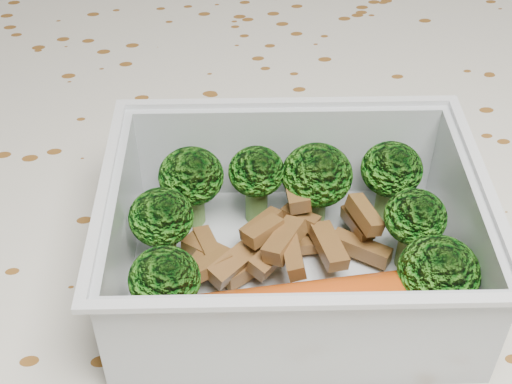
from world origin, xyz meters
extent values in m
cube|color=brown|center=(0.00, 0.00, 0.73)|extent=(1.40, 0.90, 0.04)
cube|color=silver|center=(0.00, 0.00, 0.75)|extent=(1.46, 0.96, 0.01)
cube|color=silver|center=(0.02, -0.04, 0.76)|extent=(0.18, 0.15, 0.00)
cube|color=silver|center=(0.03, 0.02, 0.79)|extent=(0.17, 0.02, 0.06)
cube|color=silver|center=(0.01, -0.10, 0.79)|extent=(0.17, 0.02, 0.06)
cube|color=silver|center=(0.10, -0.05, 0.79)|extent=(0.02, 0.12, 0.06)
cube|color=silver|center=(-0.06, -0.03, 0.79)|extent=(0.02, 0.12, 0.06)
cube|color=silver|center=(0.03, 0.03, 0.82)|extent=(0.18, 0.03, 0.00)
cube|color=silver|center=(0.01, -0.11, 0.82)|extent=(0.18, 0.03, 0.00)
cube|color=silver|center=(0.11, -0.05, 0.82)|extent=(0.02, 0.13, 0.00)
cube|color=silver|center=(-0.07, -0.03, 0.82)|extent=(0.02, 0.13, 0.00)
cylinder|color=#608C3F|center=(-0.02, 0.00, 0.77)|extent=(0.01, 0.01, 0.02)
ellipsoid|color=#38851A|center=(-0.02, 0.00, 0.79)|extent=(0.03, 0.03, 0.03)
cylinder|color=#608C3F|center=(0.01, 0.00, 0.77)|extent=(0.01, 0.01, 0.02)
ellipsoid|color=#38851A|center=(0.01, 0.00, 0.79)|extent=(0.03, 0.03, 0.03)
cylinder|color=#608C3F|center=(0.04, 0.00, 0.77)|extent=(0.01, 0.01, 0.02)
ellipsoid|color=#38851A|center=(0.04, 0.00, 0.79)|extent=(0.04, 0.04, 0.03)
cylinder|color=#608C3F|center=(0.08, -0.01, 0.77)|extent=(0.01, 0.01, 0.02)
ellipsoid|color=#38851A|center=(0.08, -0.01, 0.79)|extent=(0.03, 0.03, 0.03)
cylinder|color=#608C3F|center=(-0.04, -0.03, 0.77)|extent=(0.01, 0.01, 0.02)
ellipsoid|color=#38851A|center=(-0.04, -0.03, 0.79)|extent=(0.03, 0.03, 0.03)
cylinder|color=#608C3F|center=(0.08, -0.04, 0.77)|extent=(0.01, 0.01, 0.02)
ellipsoid|color=#38851A|center=(0.08, -0.04, 0.79)|extent=(0.03, 0.03, 0.03)
cylinder|color=#608C3F|center=(-0.04, -0.07, 0.77)|extent=(0.01, 0.01, 0.02)
ellipsoid|color=#38851A|center=(-0.04, -0.07, 0.79)|extent=(0.03, 0.03, 0.03)
cylinder|color=#608C3F|center=(0.08, -0.08, 0.77)|extent=(0.01, 0.01, 0.02)
ellipsoid|color=#38851A|center=(0.08, -0.08, 0.79)|extent=(0.04, 0.04, 0.03)
cube|color=brown|center=(0.01, -0.04, 0.79)|extent=(0.02, 0.02, 0.01)
cube|color=brown|center=(0.03, -0.02, 0.77)|extent=(0.02, 0.02, 0.01)
cube|color=brown|center=(-0.02, -0.05, 0.78)|extent=(0.03, 0.02, 0.01)
cube|color=brown|center=(0.04, -0.04, 0.77)|extent=(0.02, 0.03, 0.01)
cube|color=brown|center=(0.02, -0.05, 0.78)|extent=(0.01, 0.02, 0.01)
cube|color=brown|center=(0.02, -0.02, 0.77)|extent=(0.03, 0.02, 0.01)
cube|color=brown|center=(0.06, -0.04, 0.77)|extent=(0.03, 0.03, 0.01)
cube|color=brown|center=(-0.02, -0.04, 0.77)|extent=(0.03, 0.02, 0.01)
cube|color=brown|center=(0.06, -0.03, 0.78)|extent=(0.02, 0.03, 0.01)
cube|color=brown|center=(0.01, -0.04, 0.77)|extent=(0.03, 0.03, 0.01)
cube|color=brown|center=(-0.02, -0.03, 0.77)|extent=(0.02, 0.03, 0.01)
cube|color=brown|center=(0.00, -0.04, 0.77)|extent=(0.02, 0.02, 0.01)
cube|color=brown|center=(0.06, -0.03, 0.78)|extent=(0.01, 0.02, 0.01)
cube|color=brown|center=(0.03, -0.03, 0.77)|extent=(0.03, 0.01, 0.01)
cube|color=brown|center=(0.01, -0.02, 0.78)|extent=(0.02, 0.02, 0.01)
cube|color=brown|center=(0.03, -0.01, 0.79)|extent=(0.01, 0.02, 0.01)
cube|color=brown|center=(0.06, -0.02, 0.77)|extent=(0.01, 0.02, 0.01)
cube|color=brown|center=(-0.02, -0.03, 0.77)|extent=(0.03, 0.03, 0.01)
cube|color=brown|center=(-0.01, -0.04, 0.77)|extent=(0.03, 0.03, 0.01)
cube|color=brown|center=(0.02, -0.04, 0.78)|extent=(0.03, 0.03, 0.01)
cylinder|color=#B6410F|center=(0.02, -0.08, 0.78)|extent=(0.13, 0.03, 0.02)
sphere|color=#B6410F|center=(0.09, -0.08, 0.78)|extent=(0.02, 0.02, 0.02)
sphere|color=#B6410F|center=(-0.05, -0.08, 0.78)|extent=(0.02, 0.02, 0.02)
camera|label=1|loc=(-0.03, -0.28, 1.03)|focal=50.00mm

